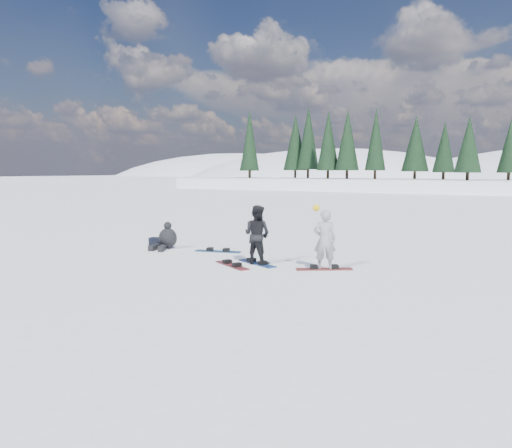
{
  "coord_description": "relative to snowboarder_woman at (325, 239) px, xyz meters",
  "views": [
    {
      "loc": [
        4.74,
        -11.37,
        2.62
      ],
      "look_at": [
        -2.55,
        0.82,
        1.1
      ],
      "focal_mm": 35.0,
      "sensor_mm": 36.0,
      "label": 1
    }
  ],
  "objects": [
    {
      "name": "ground",
      "position": [
        0.4,
        -0.76,
        -0.81
      ],
      "size": [
        420.0,
        420.0,
        0.0
      ],
      "primitive_type": "plane",
      "color": "white",
      "rests_on": "ground"
    },
    {
      "name": "seated_rider",
      "position": [
        -5.99,
        0.6,
        -0.46
      ],
      "size": [
        0.81,
        1.17,
        0.91
      ],
      "rotation": [
        0.0,
        0.0,
        0.39
      ],
      "color": "black",
      "rests_on": "ground"
    },
    {
      "name": "alpine_backdrop",
      "position": [
        -11.32,
        188.41,
        -14.79
      ],
      "size": [
        412.5,
        227.0,
        53.2
      ],
      "color": "white",
      "rests_on": "ground"
    },
    {
      "name": "snowboard_loose_c",
      "position": [
        -4.12,
        0.95,
        -0.8
      ],
      "size": [
        1.52,
        0.66,
        0.03
      ],
      "primitive_type": "cube",
      "rotation": [
        0.0,
        0.0,
        0.27
      ],
      "color": "navy",
      "rests_on": "ground"
    },
    {
      "name": "gear_bag",
      "position": [
        -6.69,
        0.86,
        -0.66
      ],
      "size": [
        0.52,
        0.41,
        0.3
      ],
      "primitive_type": "cube",
      "rotation": [
        0.0,
        0.0,
        0.28
      ],
      "color": "black",
      "rests_on": "ground"
    },
    {
      "name": "snowboard_man",
      "position": [
        -1.95,
        -0.22,
        -0.8
      ],
      "size": [
        1.48,
        0.88,
        0.03
      ],
      "primitive_type": "cube",
      "rotation": [
        0.0,
        0.0,
        -0.43
      ],
      "color": "navy",
      "rests_on": "ground"
    },
    {
      "name": "snowboarder_woman",
      "position": [
        0.0,
        0.0,
        0.0
      ],
      "size": [
        0.69,
        0.61,
        1.74
      ],
      "rotation": [
        0.0,
        0.0,
        3.62
      ],
      "color": "#99989D",
      "rests_on": "ground"
    },
    {
      "name": "snowboarder_man",
      "position": [
        -1.95,
        -0.22,
        0.02
      ],
      "size": [
        0.83,
        0.65,
        1.67
      ],
      "primitive_type": "imported",
      "rotation": [
        0.0,
        0.0,
        3.12
      ],
      "color": "black",
      "rests_on": "ground"
    },
    {
      "name": "snowboard_loose_b",
      "position": [
        -2.39,
        -0.82,
        -0.8
      ],
      "size": [
        1.45,
        0.96,
        0.03
      ],
      "primitive_type": "cube",
      "rotation": [
        0.0,
        0.0,
        -0.49
      ],
      "color": "maroon",
      "rests_on": "ground"
    },
    {
      "name": "snowboard_woman",
      "position": [
        0.0,
        0.0,
        -0.8
      ],
      "size": [
        1.41,
        1.06,
        0.03
      ],
      "primitive_type": "cube",
      "rotation": [
        0.0,
        0.0,
        0.58
      ],
      "color": "maroon",
      "rests_on": "ground"
    }
  ]
}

